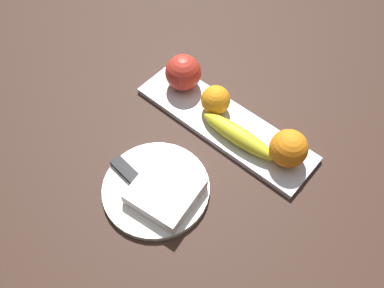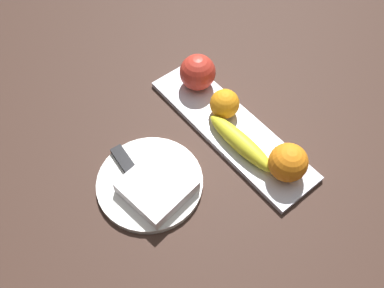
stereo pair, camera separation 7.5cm
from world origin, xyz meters
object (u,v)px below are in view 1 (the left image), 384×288
at_px(fruit_tray, 224,123).
at_px(knife, 134,179).
at_px(orange_near_banana, 289,148).
at_px(banana, 240,134).
at_px(folded_napkin, 165,191).
at_px(dinner_plate, 156,189).
at_px(apple, 183,73).
at_px(orange_near_apple, 216,100).

distance_m(fruit_tray, knife, 0.23).
bearing_deg(orange_near_banana, banana, -166.65).
xyz_separation_m(folded_napkin, knife, (-0.07, -0.02, -0.01)).
distance_m(orange_near_banana, folded_napkin, 0.25).
bearing_deg(fruit_tray, dinner_plate, -90.00).
distance_m(apple, orange_near_apple, 0.10).
xyz_separation_m(fruit_tray, orange_near_apple, (-0.04, 0.01, 0.04)).
distance_m(apple, folded_napkin, 0.29).
bearing_deg(orange_near_banana, orange_near_apple, 178.11).
bearing_deg(orange_near_apple, fruit_tray, -18.27).
relative_size(fruit_tray, dinner_plate, 2.00).
height_order(apple, orange_near_banana, apple).
bearing_deg(banana, orange_near_banana, -168.32).
distance_m(apple, dinner_plate, 0.27).
distance_m(fruit_tray, orange_near_banana, 0.16).
height_order(orange_near_apple, knife, orange_near_apple).
relative_size(fruit_tray, folded_napkin, 3.58).
distance_m(orange_near_apple, dinner_plate, 0.23).
distance_m(apple, knife, 0.27).
distance_m(dinner_plate, folded_napkin, 0.03).
bearing_deg(knife, dinner_plate, 25.60).
bearing_deg(orange_near_apple, apple, 175.17).
bearing_deg(dinner_plate, apple, 120.44).
distance_m(orange_near_apple, folded_napkin, 0.23).
height_order(banana, knife, banana).
xyz_separation_m(dinner_plate, knife, (-0.04, -0.02, 0.01)).
height_order(apple, folded_napkin, apple).
height_order(fruit_tray, dinner_plate, same).
relative_size(apple, orange_near_apple, 1.27).
bearing_deg(dinner_plate, folded_napkin, 0.00).
xyz_separation_m(orange_near_banana, knife, (-0.19, -0.23, -0.03)).
relative_size(apple, banana, 0.46).
bearing_deg(apple, knife, -69.21).
relative_size(banana, folded_napkin, 1.53).
height_order(fruit_tray, folded_napkin, folded_napkin).
distance_m(banana, dinner_plate, 0.20).
bearing_deg(fruit_tray, orange_near_banana, 2.14).
xyz_separation_m(banana, knife, (-0.10, -0.21, -0.01)).
relative_size(apple, folded_napkin, 0.70).
relative_size(fruit_tray, knife, 2.30).
xyz_separation_m(orange_near_apple, folded_napkin, (0.06, -0.22, -0.02)).
relative_size(apple, knife, 0.45).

